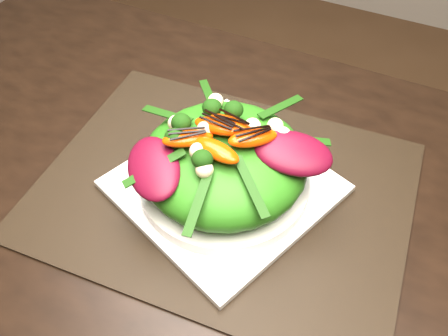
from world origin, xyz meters
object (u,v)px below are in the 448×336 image
at_px(salad_bowl, 224,180).
at_px(lettuce_mound, 224,161).
at_px(plate_base, 224,186).
at_px(orange_segment, 225,117).
at_px(dining_table, 321,315).
at_px(placemat, 224,189).

xyz_separation_m(salad_bowl, lettuce_mound, (0.00, 0.00, 0.04)).
height_order(plate_base, lettuce_mound, lettuce_mound).
height_order(salad_bowl, orange_segment, orange_segment).
distance_m(dining_table, salad_bowl, 0.21).
relative_size(plate_base, lettuce_mound, 1.16).
bearing_deg(salad_bowl, plate_base, 0.00).
relative_size(salad_bowl, lettuce_mound, 1.05).
bearing_deg(orange_segment, salad_bowl, -66.59).
relative_size(dining_table, placemat, 3.31).
relative_size(plate_base, salad_bowl, 1.10).
distance_m(salad_bowl, orange_segment, 0.09).
bearing_deg(placemat, orange_segment, 113.41).
xyz_separation_m(placemat, lettuce_mound, (-0.00, 0.00, 0.06)).
height_order(salad_bowl, lettuce_mound, lettuce_mound).
bearing_deg(lettuce_mound, dining_table, -30.30).
bearing_deg(plate_base, salad_bowl, 180.00).
xyz_separation_m(plate_base, lettuce_mound, (0.00, 0.00, 0.05)).
relative_size(plate_base, orange_segment, 4.04).
bearing_deg(dining_table, plate_base, 149.70).
bearing_deg(salad_bowl, lettuce_mound, 0.00).
xyz_separation_m(dining_table, lettuce_mound, (-0.17, 0.10, 0.08)).
bearing_deg(plate_base, dining_table, -30.30).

